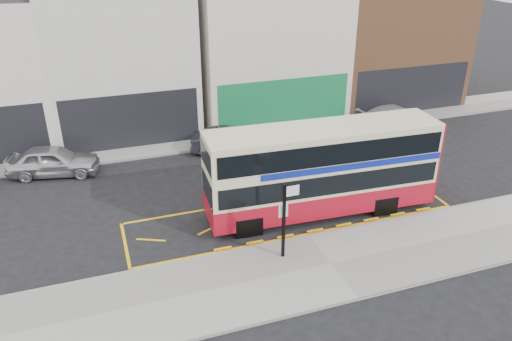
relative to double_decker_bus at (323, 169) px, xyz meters
name	(u,v)px	position (x,y,z in m)	size (l,w,h in m)	color
ground	(305,234)	(-1.36, -1.42, -2.07)	(120.00, 120.00, 0.00)	black
pavement	(331,265)	(-1.36, -3.72, -2.00)	(40.00, 4.00, 0.15)	#999791
kerb	(309,237)	(-1.36, -1.80, -2.00)	(40.00, 0.15, 0.15)	gray
far_pavement	(229,136)	(-1.36, 9.58, -2.00)	(50.00, 3.00, 0.15)	#999791
road_markings	(290,214)	(-1.36, 0.18, -2.07)	(14.00, 3.40, 0.01)	yellow
terrace_left	(117,40)	(-6.86, 13.57, 3.25)	(8.00, 8.01, 11.80)	silver
terrace_green_shop	(262,34)	(2.14, 13.57, 3.00)	(9.00, 8.01, 11.30)	beige
terrace_right	(384,33)	(11.14, 13.56, 2.50)	(9.00, 8.01, 10.30)	#9E633F
double_decker_bus	(323,169)	(0.00, 0.00, 0.00)	(9.98, 2.78, 3.95)	beige
bus_stop_post	(285,214)	(-2.80, -2.71, -0.11)	(0.75, 0.13, 3.03)	black
car_silver	(53,161)	(-11.04, 7.68, -1.32)	(1.77, 4.41, 1.50)	#BAB9BF
car_grey	(229,141)	(-1.99, 7.41, -1.40)	(1.43, 4.10, 1.35)	#3A3D41
car_white	(395,117)	(8.70, 7.64, -1.36)	(2.02, 4.96, 1.44)	#BBBBBB
street_tree_right	(304,72)	(3.76, 10.52, 1.19)	(2.22, 2.22, 4.80)	black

